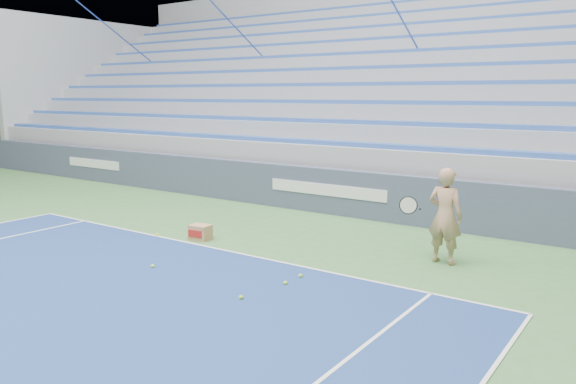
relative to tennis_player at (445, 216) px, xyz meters
The scene contains 9 objects.
sponsor_barrier 4.43m from the tennis_player, 147.04° to the left, with size 30.00×0.32×1.10m.
bleachers 9.06m from the tennis_player, 114.55° to the left, with size 31.00×9.15×7.30m.
tennis_player is the anchor object (origin of this frame).
ball_box 4.74m from the tennis_player, 164.48° to the right, with size 0.44×0.36×0.30m.
tennis_ball_0 3.05m from the tennis_player, 122.11° to the right, with size 0.07×0.07×0.07m, color #B2E92F.
tennis_ball_1 3.85m from the tennis_player, 117.19° to the right, with size 0.07×0.07×0.07m, color #B2E92F.
tennis_ball_2 2.72m from the tennis_player, 127.01° to the right, with size 0.07×0.07×0.07m, color #B2E92F.
tennis_ball_3 5.71m from the tennis_player, 163.89° to the right, with size 0.07×0.07×0.07m, color #B2E92F.
tennis_ball_4 5.01m from the tennis_player, 141.56° to the right, with size 0.07×0.07×0.07m, color #B2E92F.
Camera 1 is at (6.87, 4.31, 2.88)m, focal length 35.00 mm.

